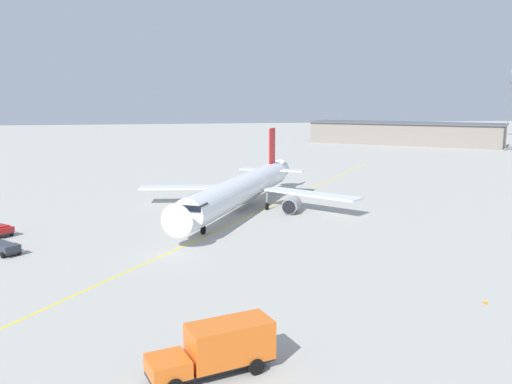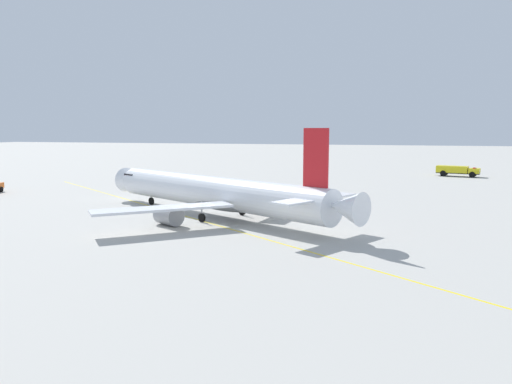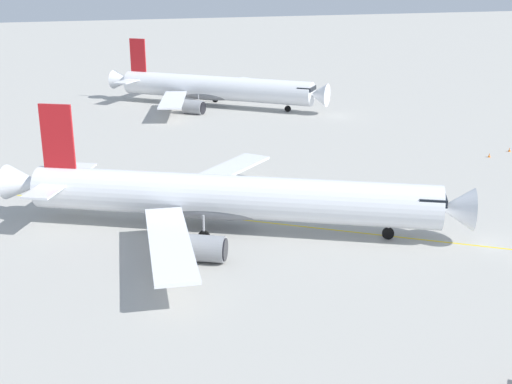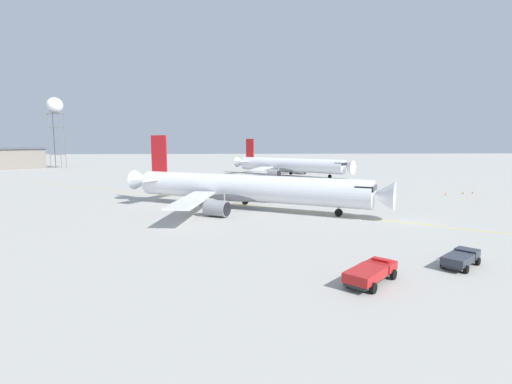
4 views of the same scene
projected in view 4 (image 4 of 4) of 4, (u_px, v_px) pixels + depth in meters
The scene contains 10 objects.
ground_plane at pixel (258, 210), 58.28m from camera, with size 600.00×600.00×0.00m, color #ADAAA3.
airliner_main at pixel (243, 189), 59.04m from camera, with size 31.64×40.67×11.53m.
airliner_secondary at pixel (288, 166), 118.47m from camera, with size 31.73×34.46×11.72m.
ops_pickup_truck at pixel (371, 273), 27.69m from camera, with size 5.16×5.12×1.41m.
baggage_truck_truck at pixel (461, 258), 31.41m from camera, with size 4.17×4.47×1.22m.
radar_tower at pixel (55, 107), 154.16m from camera, with size 6.26×6.26×28.58m.
taxiway_centreline at pixel (229, 203), 64.40m from camera, with size 74.01×99.14×0.01m.
safety_cone_near at pixel (446, 194), 74.65m from camera, with size 0.36×0.36×0.55m.
safety_cone_mid at pixel (463, 193), 76.40m from camera, with size 0.36×0.36×0.55m.
safety_cone_far at pixel (473, 192), 77.40m from camera, with size 0.36×0.36×0.55m.
Camera 4 is at (-57.31, 3.80, 10.23)m, focal length 26.57 mm.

